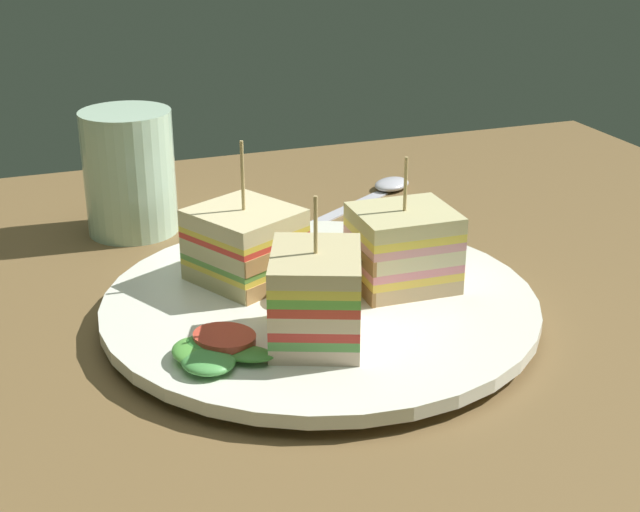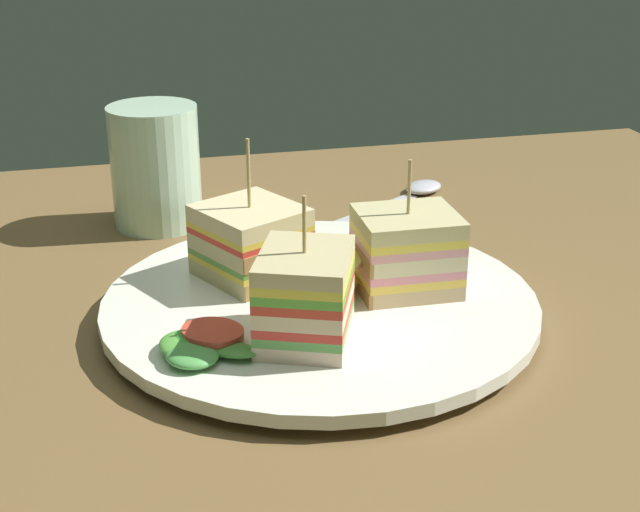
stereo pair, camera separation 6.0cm
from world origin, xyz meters
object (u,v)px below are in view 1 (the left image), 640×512
Objects in this scene: sandwich_wedge_0 at (245,245)px; sandwich_wedge_1 at (316,297)px; drinking_glass at (130,181)px; plate at (320,306)px; spoon at (380,190)px; chip_pile at (318,274)px; sandwich_wedge_2 at (401,247)px.

sandwich_wedge_1 is at bearing -18.77° from sandwich_wedge_0.
drinking_glass is (5.27, -16.33, 0.21)cm from sandwich_wedge_0.
plate is 1.98× the size of spoon.
drinking_glass reaches higher than plate.
sandwich_wedge_1 is 6.37cm from chip_pile.
sandwich_wedge_0 is at bearing -48.92° from chip_pile.
plate is 26.61cm from spoon.
spoon is (-14.29, -22.18, -2.82)cm from chip_pile.
sandwich_wedge_1 is 0.63× the size of spoon.
drinking_glass is at bearing 36.13° from sandwich_wedge_1.
sandwich_wedge_0 reaches higher than spoon.
sandwich_wedge_1 is at bearing 67.45° from plate.
chip_pile reaches higher than spoon.
sandwich_wedge_2 is (-9.80, 4.34, 0.15)cm from sandwich_wedge_0.
sandwich_wedge_0 is 1.09× the size of sandwich_wedge_2.
sandwich_wedge_1 reaches higher than plate.
sandwich_wedge_0 is 1.08× the size of sandwich_wedge_1.
sandwich_wedge_1 is 1.32× the size of chip_pile.
sandwich_wedge_1 is 10.14cm from sandwich_wedge_2.
sandwich_wedge_2 is 6.10cm from chip_pile.
sandwich_wedge_1 is at bearing -153.01° from spoon.
plate is 6.79cm from sandwich_wedge_0.
drinking_glass reaches higher than spoon.
sandwich_wedge_1 is 27.36cm from drinking_glass.
spoon is at bearing -122.44° from plate.
sandwich_wedge_1 is (2.30, 5.54, 3.48)cm from plate.
chip_pile is at bearing 113.66° from drinking_glass.
plate is at bearing 113.42° from drinking_glass.
spoon is 23.73cm from drinking_glass.
chip_pile is at bearing 0.34° from sandwich_wedge_1.
plate is at bearing 12.27° from sandwich_wedge_0.
chip_pile is 0.48× the size of spoon.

